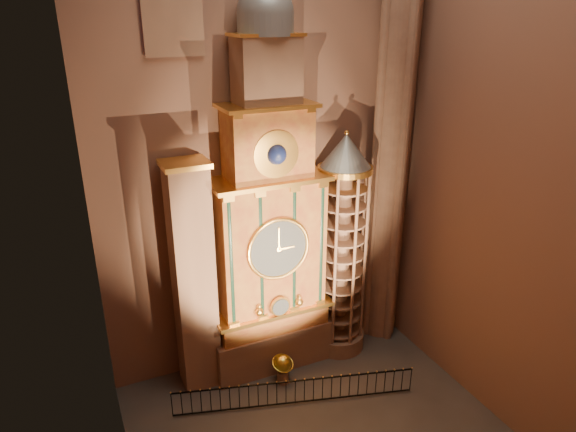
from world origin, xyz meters
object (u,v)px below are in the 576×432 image
celestial_globe (283,366)px  iron_railing (295,392)px  astronomical_clock (269,232)px  stair_turret (342,249)px  portrait_tower (194,279)px

celestial_globe → iron_railing: bearing=-94.0°
astronomical_clock → celestial_globe: size_ratio=11.75×
stair_turret → celestial_globe: 5.88m
portrait_tower → celestial_globe: 5.66m
celestial_globe → astronomical_clock: bearing=85.9°
stair_turret → iron_railing: bearing=-142.2°
stair_turret → iron_railing: 6.60m
astronomical_clock → stair_turret: size_ratio=1.55×
astronomical_clock → celestial_globe: (-0.12, -1.65, -5.83)m
portrait_tower → iron_railing: bearing=-44.9°
astronomical_clock → celestial_globe: 6.06m
astronomical_clock → portrait_tower: bearing=179.7°
astronomical_clock → iron_railing: astronomical_clock is taller
astronomical_clock → celestial_globe: astronomical_clock is taller
stair_turret → celestial_globe: size_ratio=7.60×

